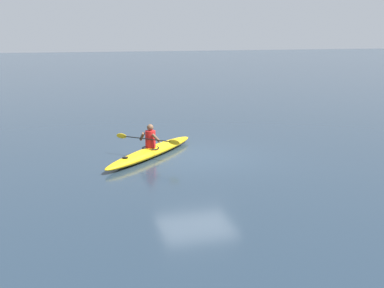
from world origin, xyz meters
TOP-DOWN VIEW (x-y plane):
  - ground_plane at (0.00, 0.00)m, footprint 160.00×160.00m
  - kayak at (1.41, -0.40)m, footprint 3.86×4.05m
  - kayaker at (1.46, -0.34)m, footprint 1.77×1.68m

SIDE VIEW (x-z plane):
  - ground_plane at x=0.00m, z-range 0.00..0.00m
  - kayak at x=1.41m, z-range 0.00..0.31m
  - kayaker at x=1.46m, z-range 0.25..1.02m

